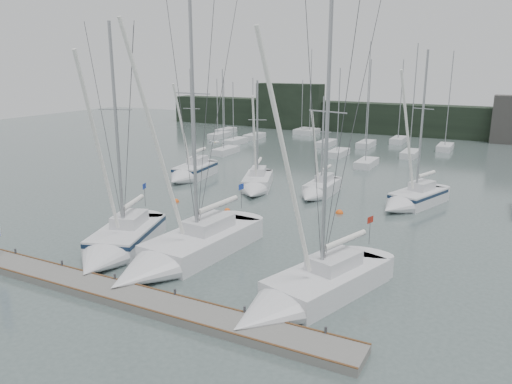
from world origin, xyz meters
TOP-DOWN VIEW (x-y plane):
  - ground at (0.00, 0.00)m, footprint 160.00×160.00m
  - dock at (0.00, -5.00)m, footprint 24.00×2.00m
  - far_treeline at (0.00, 62.00)m, footprint 90.00×4.00m
  - far_building_left at (-20.00, 60.00)m, footprint 12.00×3.00m
  - mast_forest at (-0.13, 44.93)m, footprint 55.15×27.31m
  - sailboat_near_left at (-5.06, -0.65)m, footprint 5.77×9.56m
  - sailboat_near_center at (-0.78, -0.18)m, footprint 4.61×12.37m
  - sailboat_near_right at (7.77, -1.54)m, footprint 6.13×10.72m
  - sailboat_mid_a at (-13.00, 18.70)m, footprint 3.53×7.79m
  - sailboat_mid_b at (-4.70, 17.62)m, footprint 5.05×8.26m
  - sailboat_mid_c at (1.13, 18.46)m, footprint 2.21×6.55m
  - sailboat_mid_d at (9.15, 18.67)m, footprint 5.04×8.22m
  - buoy_a at (-5.39, 9.96)m, footprint 0.56×0.56m
  - buoy_b at (4.52, 14.41)m, footprint 0.61×0.61m
  - buoy_c at (-9.11, 11.07)m, footprint 0.57×0.57m
  - seagull at (0.86, 1.99)m, footprint 0.92×0.40m
  - buoy_d at (-3.77, 10.78)m, footprint 0.51×0.51m

SIDE VIEW (x-z plane):
  - ground at x=0.00m, z-range 0.00..0.00m
  - buoy_a at x=-5.39m, z-range -0.28..0.28m
  - buoy_b at x=4.52m, z-range -0.31..0.31m
  - buoy_c at x=-9.11m, z-range -0.29..0.29m
  - buoy_d at x=-3.77m, z-range -0.26..0.26m
  - dock at x=0.00m, z-range 0.00..0.40m
  - mast_forest at x=-0.13m, z-range -6.93..7.89m
  - sailboat_mid_c at x=1.13m, z-range -4.24..5.28m
  - sailboat_mid_b at x=-4.70m, z-range -4.90..6.00m
  - sailboat_near_right at x=7.77m, z-range -7.44..8.63m
  - sailboat_mid_d at x=9.15m, z-range -6.16..7.39m
  - sailboat_near_center at x=-0.78m, z-range -7.90..9.14m
  - sailboat_near_left at x=-5.06m, z-range -6.93..8.21m
  - sailboat_mid_a at x=-13.00m, z-range -5.32..6.62m
  - far_treeline at x=0.00m, z-range 0.00..5.00m
  - far_building_left at x=-20.00m, z-range 0.00..8.00m
  - seagull at x=0.86m, z-range 7.12..7.31m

